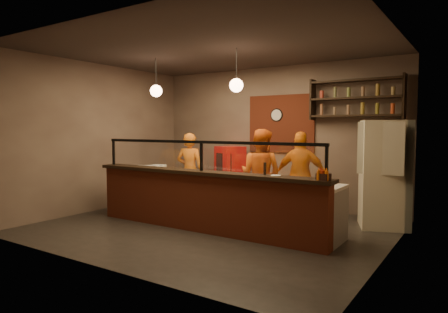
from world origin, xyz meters
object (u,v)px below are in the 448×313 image
Objects in this scene: cook_right at (301,176)px; fridge at (384,174)px; cook_left at (190,171)px; condiment_caddy at (323,177)px; cook_mid at (261,174)px; pizza_dough at (214,177)px; wall_clock at (277,115)px; pepper_mill at (265,169)px; red_cooler at (230,175)px.

fridge is (1.50, 0.23, 0.10)m from cook_right.
cook_left is 9.67× the size of condiment_caddy.
cook_mid reaches higher than pizza_dough.
wall_clock reaches higher than pepper_mill.
fridge reaches higher than red_cooler.
pepper_mill is (0.78, -1.34, 0.27)m from cook_mid.
cook_right is 1.52m from fridge.
wall_clock is 1.80m from red_cooler.
pizza_dough is 3.14× the size of condiment_caddy.
pepper_mill is at bearing 119.66° from cook_mid.
cook_left is at bearing 157.18° from condiment_caddy.
wall_clock reaches higher than fridge.
red_cooler is at bearing -34.16° from cook_right.
pepper_mill is at bearing -17.86° from pizza_dough.
red_cooler is at bearing 114.57° from pizza_dough.
cook_left is 1.24× the size of red_cooler.
cook_right is (2.49, 0.35, 0.02)m from cook_left.
wall_clock reaches higher than red_cooler.
condiment_caddy is 1.01m from pepper_mill.
condiment_caddy is at bearing -6.93° from pepper_mill.
cook_right is 2.17m from red_cooler.
fridge reaches higher than cook_mid.
cook_left is 8.55× the size of pepper_mill.
red_cooler is 3.26m from pepper_mill.
red_cooler is at bearing -38.16° from cook_mid.
red_cooler is 7.81× the size of condiment_caddy.
wall_clock is at bearing -77.69° from cook_mid.
condiment_caddy is at bearing -13.14° from pizza_dough.
cook_mid is 2.31m from condiment_caddy.
fridge is 2.43m from pepper_mill.
pizza_dough is 1.35m from pepper_mill.
cook_mid reaches higher than red_cooler.
wall_clock is 0.22× the size of red_cooler.
cook_left is 3.91m from condiment_caddy.
cook_right is 2.18m from condiment_caddy.
cook_right is 1.77m from pizza_dough.
pizza_dough is (-0.48, -0.93, 0.02)m from cook_mid.
wall_clock reaches higher than pizza_dough.
condiment_caddy is (2.26, -0.53, 0.20)m from pizza_dough.
fridge is at bearing 79.19° from condiment_caddy.
fridge is (2.50, -0.73, -1.13)m from wall_clock.
red_cooler is 4.06m from condiment_caddy.
red_cooler is at bearing 132.19° from pepper_mill.
pepper_mill is at bearing 76.69° from cook_right.
cook_left is 0.98× the size of cook_right.
cook_mid reaches higher than pepper_mill.
cook_mid is 1.75m from red_cooler.
cook_mid reaches higher than condiment_caddy.
cook_left reaches higher than pizza_dough.
cook_right is 1.77m from pepper_mill.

